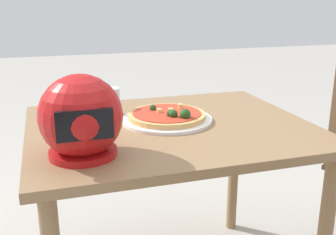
% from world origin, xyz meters
% --- Properties ---
extents(dining_table, '(1.00, 0.81, 0.71)m').
position_xyz_m(dining_table, '(0.00, 0.00, 0.62)').
color(dining_table, olive).
rests_on(dining_table, ground).
extents(pizza_plate, '(0.33, 0.33, 0.01)m').
position_xyz_m(pizza_plate, '(0.00, -0.04, 0.71)').
color(pizza_plate, white).
rests_on(pizza_plate, dining_table).
extents(pizza, '(0.29, 0.29, 0.05)m').
position_xyz_m(pizza, '(0.00, -0.04, 0.73)').
color(pizza, tan).
rests_on(pizza, pizza_plate).
extents(motorcycle_helmet, '(0.24, 0.24, 0.24)m').
position_xyz_m(motorcycle_helmet, '(0.33, 0.21, 0.82)').
color(motorcycle_helmet, '#B21414').
rests_on(motorcycle_helmet, dining_table).
extents(drinking_glass, '(0.07, 0.07, 0.11)m').
position_xyz_m(drinking_glass, '(0.18, -0.18, 0.76)').
color(drinking_glass, silver).
rests_on(drinking_glass, dining_table).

